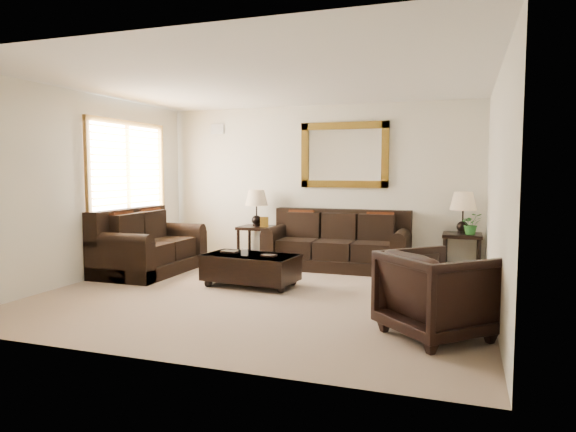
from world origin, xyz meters
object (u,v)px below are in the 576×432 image
at_px(loveseat, 147,249).
at_px(armchair, 438,290).
at_px(end_table_right, 463,221).
at_px(coffee_table, 251,266).
at_px(end_table_left, 257,215).
at_px(sofa, 338,247).

distance_m(loveseat, armchair, 4.83).
distance_m(end_table_right, coffee_table, 3.34).
relative_size(end_table_right, armchair, 1.38).
bearing_deg(armchair, coffee_table, 16.78).
bearing_deg(end_table_left, armchair, -45.49).
height_order(loveseat, armchair, loveseat).
bearing_deg(coffee_table, loveseat, 174.61).
bearing_deg(coffee_table, armchair, -23.96).
bearing_deg(loveseat, end_table_left, -41.22).
height_order(sofa, coffee_table, sofa).
distance_m(sofa, end_table_left, 1.56).
bearing_deg(armchair, loveseat, 24.21).
xyz_separation_m(end_table_right, armchair, (-0.20, -3.26, -0.37)).
bearing_deg(armchair, end_table_left, 0.85).
relative_size(sofa, end_table_left, 1.83).
relative_size(end_table_left, armchair, 1.37).
xyz_separation_m(loveseat, end_table_left, (1.26, 1.44, 0.45)).
height_order(end_table_right, armchair, end_table_right).
bearing_deg(armchair, end_table_right, -47.18).
height_order(coffee_table, armchair, armchair).
relative_size(loveseat, end_table_right, 1.40).
distance_m(end_table_left, end_table_right, 3.41).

